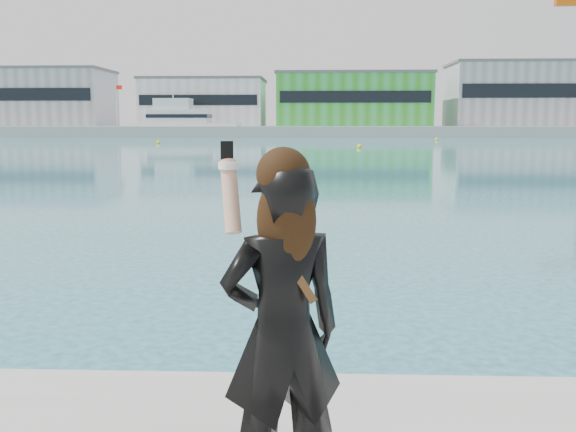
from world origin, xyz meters
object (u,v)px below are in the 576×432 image
at_px(buoy_extra, 437,140).
at_px(motor_yacht, 182,123).
at_px(buoy_far, 158,144).
at_px(woman, 282,322).
at_px(buoy_near, 359,148).

bearing_deg(buoy_extra, motor_yacht, 155.06).
bearing_deg(buoy_extra, buoy_far, -156.51).
relative_size(buoy_far, woman, 0.29).
xyz_separation_m(buoy_extra, woman, (-18.79, -94.78, 1.66)).
distance_m(buoy_near, woman, 64.84).
xyz_separation_m(motor_yacht, buoy_extra, (42.44, -19.74, -2.59)).
relative_size(buoy_extra, woman, 0.29).
height_order(buoy_far, buoy_extra, same).
relative_size(motor_yacht, woman, 11.66).
relative_size(buoy_near, woman, 0.29).
height_order(motor_yacht, buoy_far, motor_yacht).
bearing_deg(woman, motor_yacht, -96.67).
distance_m(buoy_far, woman, 80.57).
distance_m(buoy_extra, woman, 96.64).
bearing_deg(buoy_extra, woman, -101.22).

